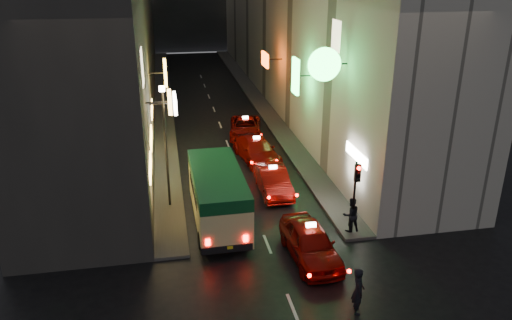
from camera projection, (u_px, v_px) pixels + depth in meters
sidewalk_left at (163, 102)px, 44.95m from camera, size 1.50×52.00×0.15m
sidewalk_right at (256, 98)px, 46.41m from camera, size 1.50×52.00×0.15m
minibus at (218, 191)px, 23.48m from camera, size 2.35×6.47×2.77m
taxi_near at (310, 240)px, 21.05m from camera, size 2.57×5.66×1.94m
taxi_second at (273, 178)px, 27.20m from camera, size 2.13×5.15×1.80m
taxi_third at (257, 148)px, 31.57m from camera, size 2.98×5.62×1.87m
taxi_far at (246, 126)px, 36.00m from camera, size 2.78×5.19×1.74m
pedestrian_crossing at (358, 288)px, 17.71m from camera, size 0.56×0.75×2.06m
pedestrian_sidewalk at (351, 213)px, 22.91m from camera, size 0.75×0.51×1.88m
traffic_light at (356, 183)px, 22.08m from camera, size 0.26×0.43×3.50m
lamp_post at (165, 139)px, 24.43m from camera, size 0.28×0.28×6.22m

